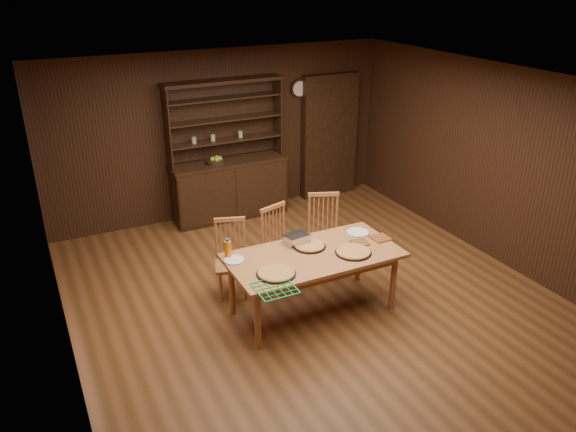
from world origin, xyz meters
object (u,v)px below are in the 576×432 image
dining_table (314,260)px  chair_left (231,255)px  juice_bottle (228,249)px  china_hutch (229,181)px  chair_center (278,243)px  chair_right (324,230)px

dining_table → chair_left: size_ratio=2.03×
chair_left → juice_bottle: 0.61m
china_hutch → chair_center: bearing=-94.8°
chair_right → juice_bottle: (-1.51, -0.49, 0.30)m
chair_left → chair_right: chair_right is taller
china_hutch → juice_bottle: 2.83m
china_hutch → dining_table: (-0.13, -3.00, 0.08)m
china_hutch → chair_right: bearing=-76.8°
chair_center → chair_right: 0.69m
dining_table → chair_left: 1.08m
dining_table → china_hutch: bearing=87.6°
dining_table → chair_left: (-0.68, 0.82, -0.16)m
china_hutch → chair_right: size_ratio=2.10×
chair_right → china_hutch: bearing=125.1°
china_hutch → chair_left: 2.32m
chair_left → chair_center: 0.62m
chair_left → dining_table: bearing=-32.0°
china_hutch → dining_table: bearing=-92.4°
chair_center → chair_right: bearing=-12.8°
chair_center → juice_bottle: bearing=-169.8°
chair_left → chair_right: 1.31m
chair_right → juice_bottle: chair_right is taller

